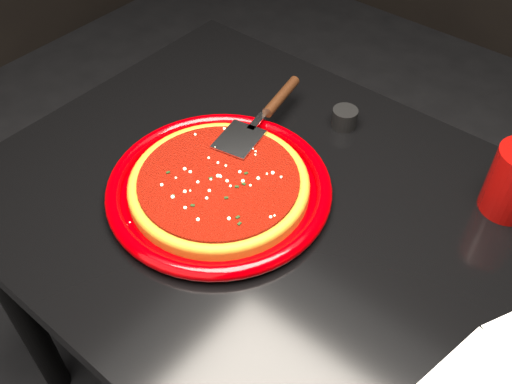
% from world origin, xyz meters
% --- Properties ---
extents(table, '(1.20, 0.80, 0.75)m').
position_xyz_m(table, '(0.00, 0.00, 0.38)').
color(table, black).
rests_on(table, floor).
extents(plate, '(0.52, 0.52, 0.03)m').
position_xyz_m(plate, '(-0.17, -0.04, 0.76)').
color(plate, '#840002').
rests_on(plate, table).
extents(pizza_crust, '(0.42, 0.42, 0.02)m').
position_xyz_m(pizza_crust, '(-0.17, -0.04, 0.77)').
color(pizza_crust, '#895414').
rests_on(pizza_crust, plate).
extents(pizza_crust_rim, '(0.42, 0.42, 0.02)m').
position_xyz_m(pizza_crust_rim, '(-0.17, -0.04, 0.78)').
color(pizza_crust_rim, '#895414').
rests_on(pizza_crust_rim, plate).
extents(pizza_sauce, '(0.37, 0.37, 0.01)m').
position_xyz_m(pizza_sauce, '(-0.17, -0.04, 0.78)').
color(pizza_sauce, '#720D05').
rests_on(pizza_sauce, plate).
extents(parmesan_dusting, '(0.27, 0.27, 0.01)m').
position_xyz_m(parmesan_dusting, '(-0.17, -0.04, 0.79)').
color(parmesan_dusting, '#F9F0C2').
rests_on(parmesan_dusting, plate).
extents(basil_flecks, '(0.25, 0.25, 0.00)m').
position_xyz_m(basil_flecks, '(-0.17, -0.04, 0.79)').
color(basil_flecks, black).
rests_on(basil_flecks, plate).
extents(pizza_server, '(0.14, 0.31, 0.02)m').
position_xyz_m(pizza_server, '(-0.22, 0.13, 0.80)').
color(pizza_server, silver).
rests_on(pizza_server, plate).
extents(ramekin, '(0.05, 0.05, 0.04)m').
position_xyz_m(ramekin, '(-0.11, 0.26, 0.77)').
color(ramekin, black).
rests_on(ramekin, table).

